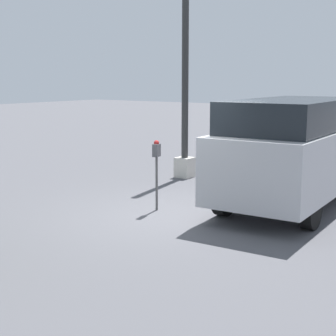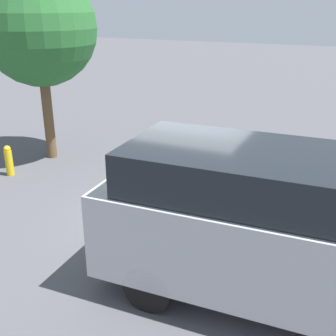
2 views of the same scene
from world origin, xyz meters
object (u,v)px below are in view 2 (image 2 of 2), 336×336
object	(u,v)px
parked_van	(273,225)
fire_hydrant	(9,160)
street_tree	(39,29)
parking_meter_near	(196,164)

from	to	relation	value
parked_van	fire_hydrant	size ratio (longest dim) A/B	6.42
parked_van	street_tree	xyz separation A→B (m)	(-6.94, 3.57, 2.26)
fire_hydrant	parked_van	bearing A→B (deg)	-16.09
parking_meter_near	parked_van	xyz separation A→B (m)	(1.99, -2.15, 0.15)
parking_meter_near	fire_hydrant	bearing A→B (deg)	168.75
fire_hydrant	parking_meter_near	bearing A→B (deg)	1.42
parked_van	street_tree	size ratio (longest dim) A/B	1.01
parking_meter_near	fire_hydrant	world-z (taller)	parking_meter_near
parking_meter_near	fire_hydrant	xyz separation A→B (m)	(-5.02, -0.12, -0.69)
parked_van	fire_hydrant	world-z (taller)	parked_van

